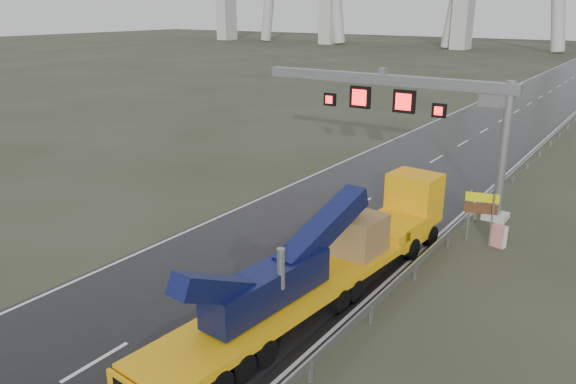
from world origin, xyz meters
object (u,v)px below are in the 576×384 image
Objects in this scene: exit_sign_pair at (481,208)px; striped_barrier at (499,236)px; sign_gantry at (417,104)px; heavy_haul_truck at (342,250)px.

striped_barrier is (0.90, 0.18, -1.25)m from exit_sign_pair.
heavy_haul_truck is at bearing -81.16° from sign_gantry.
heavy_haul_truck is 8.61m from striped_barrier.
exit_sign_pair is at bearing -37.33° from sign_gantry.
sign_gantry is at bearing 164.21° from striped_barrier.
exit_sign_pair is 2.40× the size of striped_barrier.
exit_sign_pair is at bearing -152.81° from striped_barrier.
sign_gantry is 5.83× the size of exit_sign_pair.
sign_gantry is 14.00× the size of striped_barrier.
sign_gantry is at bearing 127.93° from exit_sign_pair.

